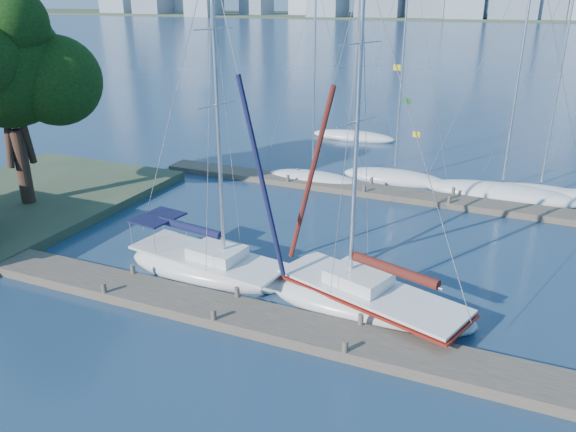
% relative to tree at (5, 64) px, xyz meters
% --- Properties ---
extents(ground, '(700.00, 700.00, 0.00)m').
position_rel_tree_xyz_m(ground, '(15.73, -5.49, -8.07)').
color(ground, navy).
rests_on(ground, ground).
extents(near_dock, '(26.00, 2.00, 0.40)m').
position_rel_tree_xyz_m(near_dock, '(15.73, -5.49, -7.87)').
color(near_dock, '#463D34').
rests_on(near_dock, ground).
extents(far_dock, '(30.00, 1.80, 0.36)m').
position_rel_tree_xyz_m(far_dock, '(17.73, 10.51, -7.89)').
color(far_dock, '#463D34').
rests_on(far_dock, ground).
extents(far_shore, '(800.00, 100.00, 1.50)m').
position_rel_tree_xyz_m(far_shore, '(15.73, 314.51, -8.07)').
color(far_shore, '#38472D').
rests_on(far_shore, ground).
extents(tree, '(8.83, 8.07, 11.92)m').
position_rel_tree_xyz_m(tree, '(0.00, 0.00, 0.00)').
color(tree, black).
rests_on(tree, ground).
extents(sailboat_navy, '(8.06, 3.65, 13.44)m').
position_rel_tree_xyz_m(sailboat_navy, '(13.29, -2.72, -6.95)').
color(sailboat_navy, white).
rests_on(sailboat_navy, ground).
extents(sailboat_maroon, '(8.53, 5.08, 12.99)m').
position_rel_tree_xyz_m(sailboat_maroon, '(20.57, -2.89, -7.04)').
color(sailboat_maroon, white).
rests_on(sailboat_maroon, ground).
extents(bg_boat_1, '(6.63, 2.89, 12.66)m').
position_rel_tree_xyz_m(bg_boat_1, '(12.82, 11.24, -7.81)').
color(bg_boat_1, white).
rests_on(bg_boat_1, ground).
extents(bg_boat_2, '(7.14, 3.34, 14.61)m').
position_rel_tree_xyz_m(bg_boat_2, '(17.66, 13.60, -7.79)').
color(bg_boat_2, white).
rests_on(bg_boat_2, ground).
extents(bg_boat_3, '(9.39, 5.20, 14.20)m').
position_rel_tree_xyz_m(bg_boat_3, '(24.34, 12.93, -7.78)').
color(bg_boat_3, white).
rests_on(bg_boat_3, ground).
extents(bg_boat_4, '(7.07, 3.07, 13.78)m').
position_rel_tree_xyz_m(bg_boat_4, '(26.47, 13.88, -7.80)').
color(bg_boat_4, white).
rests_on(bg_boat_4, ground).
extents(bg_boat_6, '(7.48, 3.69, 13.61)m').
position_rel_tree_xyz_m(bg_boat_6, '(11.73, 23.73, -7.81)').
color(bg_boat_6, white).
rests_on(bg_boat_6, ground).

